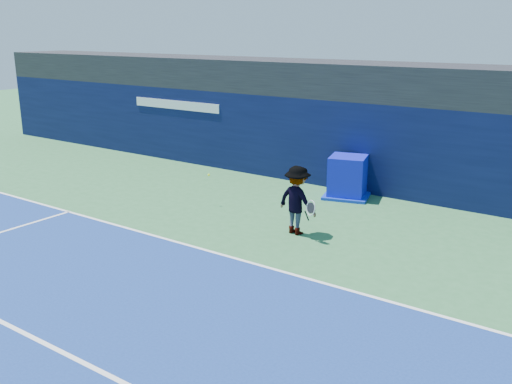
# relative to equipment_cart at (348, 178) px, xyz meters

# --- Properties ---
(ground) EXTENTS (80.00, 80.00, 0.00)m
(ground) POSITION_rel_equipment_cart_xyz_m (-1.11, -9.33, -0.62)
(ground) COLOR #2F693B
(ground) RESTS_ON ground
(baseline) EXTENTS (24.00, 0.10, 0.01)m
(baseline) POSITION_rel_equipment_cart_xyz_m (-1.11, -6.33, -0.61)
(baseline) COLOR white
(baseline) RESTS_ON ground
(service_line) EXTENTS (24.00, 0.10, 0.01)m
(service_line) POSITION_rel_equipment_cart_xyz_m (-1.11, -11.33, -0.61)
(service_line) COLOR white
(service_line) RESTS_ON ground
(stadium_band) EXTENTS (36.00, 3.00, 1.20)m
(stadium_band) POSITION_rel_equipment_cart_xyz_m (-1.11, 2.17, 2.98)
(stadium_band) COLOR black
(stadium_band) RESTS_ON back_wall_assembly
(back_wall_assembly) EXTENTS (36.00, 1.03, 3.00)m
(back_wall_assembly) POSITION_rel_equipment_cart_xyz_m (-1.12, 1.17, 0.88)
(back_wall_assembly) COLOR #090F33
(back_wall_assembly) RESTS_ON ground
(equipment_cart) EXTENTS (1.75, 1.75, 1.36)m
(equipment_cart) POSITION_rel_equipment_cart_xyz_m (0.00, 0.00, 0.00)
(equipment_cart) COLOR #0D10BC
(equipment_cart) RESTS_ON ground
(tennis_player) EXTENTS (1.41, 0.88, 1.86)m
(tennis_player) POSITION_rel_equipment_cart_xyz_m (0.47, -3.95, 0.31)
(tennis_player) COLOR white
(tennis_player) RESTS_ON ground
(tennis_ball) EXTENTS (0.08, 0.08, 0.08)m
(tennis_ball) POSITION_rel_equipment_cart_xyz_m (-3.12, -3.31, 0.35)
(tennis_ball) COLOR #E3F51B
(tennis_ball) RESTS_ON ground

